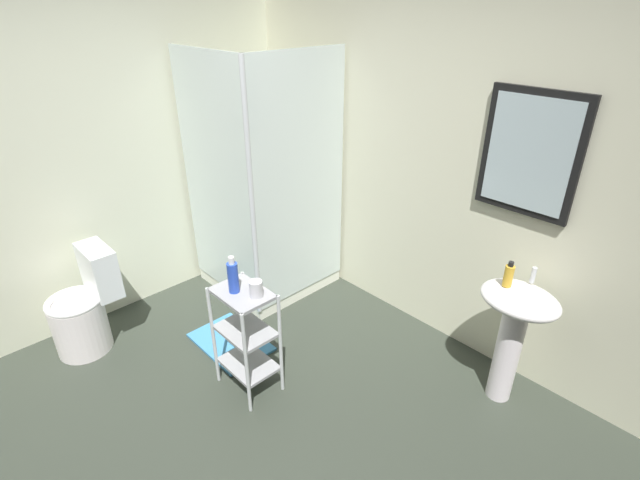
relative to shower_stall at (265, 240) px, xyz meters
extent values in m
cube|color=#31372E|center=(1.21, -1.23, -0.47)|extent=(4.20, 4.20, 0.02)
cube|color=beige|center=(1.21, 0.62, 0.79)|extent=(4.20, 0.10, 2.50)
cube|color=black|center=(1.82, 0.55, 1.05)|extent=(0.56, 0.03, 0.72)
cube|color=silver|center=(1.82, 0.54, 1.05)|extent=(0.48, 0.01, 0.64)
cube|color=silver|center=(-0.64, -1.23, 0.79)|extent=(0.10, 4.20, 2.50)
cube|color=white|center=(-0.10, 0.10, -0.41)|extent=(0.90, 0.90, 0.10)
cube|color=silver|center=(-0.10, -0.35, 0.59)|extent=(0.90, 0.02, 1.90)
cube|color=silver|center=(0.35, 0.10, 0.59)|extent=(0.02, 0.90, 1.90)
cylinder|color=silver|center=(0.35, -0.35, 0.59)|extent=(0.04, 0.04, 1.90)
cylinder|color=silver|center=(-0.10, 0.10, -0.36)|extent=(0.08, 0.08, 0.00)
cylinder|color=white|center=(2.04, 0.29, -0.12)|extent=(0.15, 0.15, 0.68)
ellipsoid|color=white|center=(2.04, 0.29, 0.28)|extent=(0.46, 0.37, 0.13)
cylinder|color=silver|center=(2.04, 0.41, 0.40)|extent=(0.03, 0.03, 0.10)
cylinder|color=white|center=(-0.27, -1.48, -0.26)|extent=(0.37, 0.37, 0.40)
torus|color=white|center=(-0.27, -1.48, -0.05)|extent=(0.37, 0.37, 0.04)
cube|color=white|center=(-0.27, -1.27, 0.12)|extent=(0.35, 0.17, 0.36)
cylinder|color=silver|center=(0.68, -0.95, -0.09)|extent=(0.02, 0.02, 0.74)
cylinder|color=silver|center=(1.04, -0.95, -0.09)|extent=(0.02, 0.02, 0.74)
cylinder|color=silver|center=(0.68, -0.69, -0.09)|extent=(0.02, 0.02, 0.74)
cylinder|color=silver|center=(1.04, -0.69, -0.09)|extent=(0.02, 0.02, 0.74)
cube|color=#99999E|center=(0.86, -0.82, -0.28)|extent=(0.36, 0.26, 0.02)
cube|color=#99999E|center=(0.86, -0.82, -0.01)|extent=(0.36, 0.26, 0.02)
cube|color=#99999E|center=(0.86, -0.82, 0.27)|extent=(0.36, 0.26, 0.02)
cylinder|color=gold|center=(1.96, 0.28, 0.41)|extent=(0.05, 0.05, 0.13)
cylinder|color=black|center=(1.96, 0.28, 0.49)|extent=(0.03, 0.03, 0.03)
cylinder|color=blue|center=(0.83, -0.85, 0.37)|extent=(0.06, 0.06, 0.19)
cylinder|color=white|center=(0.83, -0.85, 0.49)|extent=(0.04, 0.04, 0.04)
cylinder|color=silver|center=(0.96, -0.79, 0.33)|extent=(0.08, 0.08, 0.10)
cube|color=teal|center=(0.42, -0.68, -0.45)|extent=(0.60, 0.40, 0.02)
camera|label=1|loc=(2.86, -2.08, 1.84)|focal=26.21mm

